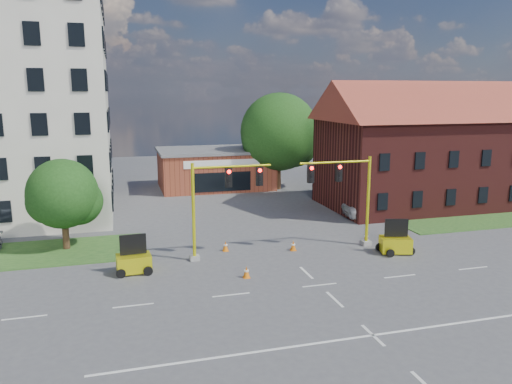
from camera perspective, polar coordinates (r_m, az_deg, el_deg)
ground at (r=28.18m, az=7.28°, el=-10.51°), size 120.00×120.00×0.00m
grass_verge_ne at (r=44.76m, az=24.34°, el=-3.13°), size 14.00×4.00×0.08m
lane_markings at (r=25.66m, az=9.93°, el=-12.84°), size 60.00×36.00×0.01m
brick_shop at (r=55.62m, az=-4.71°, el=2.74°), size 12.40×8.40×4.30m
townhouse_row at (r=49.27m, az=19.71°, el=5.43°), size 21.00×11.00×11.50m
tree_large at (r=54.13m, az=3.08°, el=6.61°), size 8.76×8.35×10.43m
tree_nw_front at (r=35.43m, az=-20.82°, el=-0.41°), size 4.87×4.64×6.17m
signal_mast_west at (r=31.31m, az=-4.21°, el=-0.72°), size 5.30×0.60×6.20m
signal_mast_east at (r=34.07m, az=10.30°, el=0.12°), size 5.30×0.60×6.20m
trailer_west at (r=30.39m, az=-13.79°, el=-7.71°), size 2.04×1.43×2.23m
trailer_east at (r=34.26m, az=15.65°, el=-5.63°), size 2.23×1.79×2.21m
cone_a at (r=28.89m, az=-1.10°, el=-9.14°), size 0.40×0.40×0.70m
cone_b at (r=33.59m, az=-3.51°, el=-6.19°), size 0.40×0.40×0.70m
cone_c at (r=33.72m, az=4.27°, el=-6.13°), size 0.40×0.40×0.70m
cone_d at (r=36.36m, az=12.48°, el=-5.07°), size 0.40×0.40×0.70m
pickup_white at (r=43.30m, az=13.83°, el=-1.83°), size 6.20×3.36×1.65m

